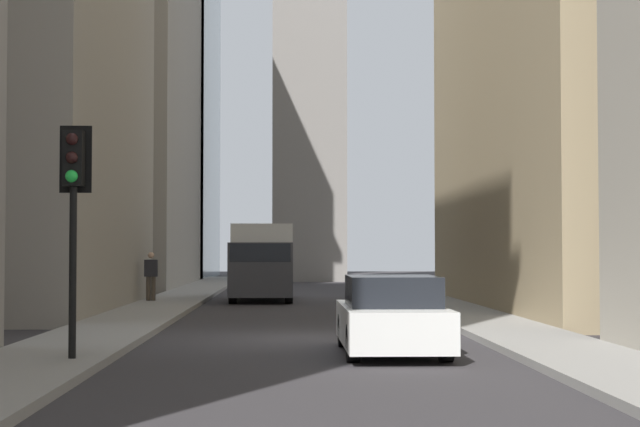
{
  "coord_description": "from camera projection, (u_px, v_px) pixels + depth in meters",
  "views": [
    {
      "loc": [
        -21.47,
        0.5,
        1.88
      ],
      "look_at": [
        17.25,
        -0.79,
        3.29
      ],
      "focal_mm": 56.67,
      "sensor_mm": 36.0,
      "label": 1
    }
  ],
  "objects": [
    {
      "name": "traffic_light_foreground",
      "position": [
        73.0,
        186.0,
        16.28
      ],
      "size": [
        0.43,
        0.52,
        3.77
      ],
      "color": "black",
      "rests_on": "sidewalk_right"
    },
    {
      "name": "sidewalk_right",
      "position": [
        97.0,
        336.0,
        21.25
      ],
      "size": [
        90.0,
        2.2,
        0.14
      ],
      "primitive_type": "cube",
      "color": "gray",
      "rests_on": "ground_plane"
    },
    {
      "name": "building_right_far",
      "position": [
        93.0,
        66.0,
        52.41
      ],
      "size": [
        18.79,
        10.5,
        22.84
      ],
      "color": "gray",
      "rests_on": "ground_plane"
    },
    {
      "name": "delivery_truck",
      "position": [
        262.0,
        261.0,
        37.79
      ],
      "size": [
        6.46,
        2.25,
        2.84
      ],
      "color": "silver",
      "rests_on": "ground_plane"
    },
    {
      "name": "sedan_white",
      "position": [
        391.0,
        317.0,
        18.22
      ],
      "size": [
        4.3,
        1.78,
        1.42
      ],
      "color": "silver",
      "rests_on": "ground_plane"
    },
    {
      "name": "ground_plane",
      "position": [
        310.0,
        339.0,
        21.4
      ],
      "size": [
        135.0,
        135.0,
        0.0
      ],
      "primitive_type": "plane",
      "color": "#302D30"
    },
    {
      "name": "pedestrian",
      "position": [
        151.0,
        274.0,
        34.75
      ],
      "size": [
        0.26,
        0.44,
        1.67
      ],
      "color": "#473D33",
      "rests_on": "sidewalk_right"
    },
    {
      "name": "sidewalk_left",
      "position": [
        520.0,
        335.0,
        21.55
      ],
      "size": [
        90.0,
        2.2,
        0.14
      ],
      "primitive_type": "cube",
      "color": "gray",
      "rests_on": "ground_plane"
    }
  ]
}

